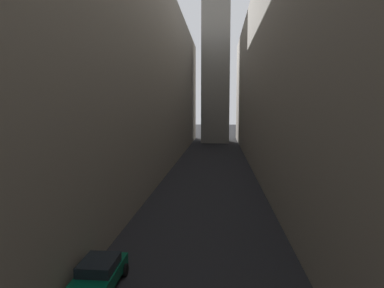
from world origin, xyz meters
name	(u,v)px	position (x,y,z in m)	size (l,w,h in m)	color
ground_plane	(210,182)	(0.00, 48.00, 0.00)	(264.00, 264.00, 0.00)	black
building_block_left	(119,74)	(-10.75, 50.00, 12.24)	(10.50, 108.00, 24.48)	gray
building_block_right	(320,73)	(12.24, 50.00, 12.18)	(13.48, 108.00, 24.37)	gray
parked_car_left_far	(98,275)	(-4.40, 24.58, 0.74)	(1.91, 4.22, 1.41)	#05472D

